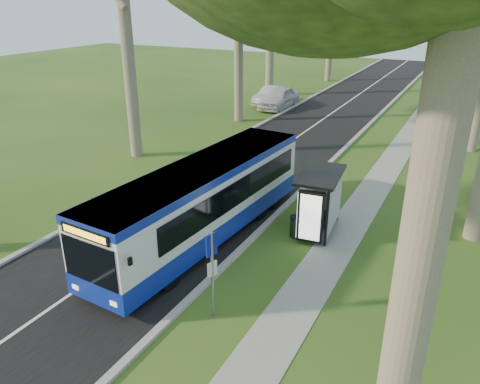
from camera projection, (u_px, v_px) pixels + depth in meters
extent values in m
plane|color=#274917|center=(228.00, 263.00, 16.42)|extent=(120.00, 120.00, 0.00)
cube|color=black|center=(260.00, 163.00, 26.08)|extent=(7.00, 100.00, 0.02)
cube|color=#9E9B93|center=(320.00, 173.00, 24.57)|extent=(0.25, 100.00, 0.12)
cube|color=#9E9B93|center=(206.00, 153.00, 27.54)|extent=(0.25, 100.00, 0.12)
cube|color=white|center=(260.00, 163.00, 26.07)|extent=(0.12, 100.00, 0.00)
cube|color=gray|center=(377.00, 183.00, 23.32)|extent=(1.50, 100.00, 0.02)
cube|color=white|center=(204.00, 199.00, 17.55)|extent=(3.04, 11.18, 2.62)
cube|color=#102596|center=(204.00, 221.00, 17.92)|extent=(3.07, 11.21, 0.74)
cube|color=#102596|center=(203.00, 169.00, 17.10)|extent=(3.07, 11.21, 0.29)
cube|color=black|center=(99.00, 266.00, 12.97)|extent=(2.07, 0.19, 1.34)
cube|color=yellow|center=(94.00, 237.00, 12.59)|extent=(1.66, 0.13, 0.20)
cube|color=black|center=(106.00, 303.00, 13.53)|extent=(2.21, 0.27, 0.28)
cylinder|color=black|center=(125.00, 261.00, 15.65)|extent=(0.32, 0.97, 0.96)
cylinder|color=black|center=(176.00, 276.00, 14.78)|extent=(0.32, 0.97, 0.96)
cylinder|color=black|center=(222.00, 192.00, 21.07)|extent=(0.32, 0.97, 0.96)
cylinder|color=black|center=(264.00, 201.00, 20.20)|extent=(0.32, 0.97, 0.96)
cylinder|color=gray|center=(212.00, 276.00, 13.21)|extent=(0.09, 0.09, 2.75)
cube|color=#0C198D|center=(212.00, 245.00, 12.82)|extent=(0.16, 0.38, 0.68)
cylinder|color=yellow|center=(210.00, 239.00, 12.77)|extent=(0.09, 0.23, 0.24)
cube|color=white|center=(212.00, 269.00, 13.12)|extent=(0.15, 0.33, 0.44)
cube|color=black|center=(323.00, 218.00, 17.08)|extent=(0.10, 0.10, 2.31)
cube|color=black|center=(341.00, 196.00, 19.02)|extent=(0.10, 0.10, 2.31)
cube|color=black|center=(321.00, 175.00, 17.82)|extent=(1.80, 2.96, 0.11)
cube|color=silver|center=(335.00, 205.00, 17.98)|extent=(0.28, 2.35, 1.85)
cube|color=black|center=(307.00, 216.00, 17.23)|extent=(0.98, 0.24, 2.04)
cube|color=white|center=(306.00, 217.00, 17.16)|extent=(0.78, 0.10, 1.80)
cube|color=black|center=(326.00, 219.00, 18.69)|extent=(0.52, 1.69, 0.06)
cylinder|color=black|center=(296.00, 227.00, 18.08)|extent=(0.45, 0.45, 0.82)
cylinder|color=black|center=(296.00, 217.00, 17.91)|extent=(0.49, 0.49, 0.05)
imported|color=silver|center=(279.00, 98.00, 38.49)|extent=(2.09, 5.03, 1.70)
imported|color=#ABADB3|center=(272.00, 95.00, 39.88)|extent=(1.82, 4.64, 1.50)
cylinder|color=#7A6B56|center=(128.00, 57.00, 25.24)|extent=(0.68, 0.68, 11.16)
cylinder|color=#7A6B56|center=(239.00, 53.00, 33.04)|extent=(0.64, 0.64, 9.82)
cylinder|color=#7A6B56|center=(271.00, 21.00, 41.42)|extent=(0.73, 0.73, 13.10)
cylinder|color=#7A6B56|center=(331.00, 32.00, 49.09)|extent=(0.65, 0.65, 10.22)
cylinder|color=#7A6B56|center=(421.00, 250.00, 6.68)|extent=(0.66, 0.66, 10.67)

